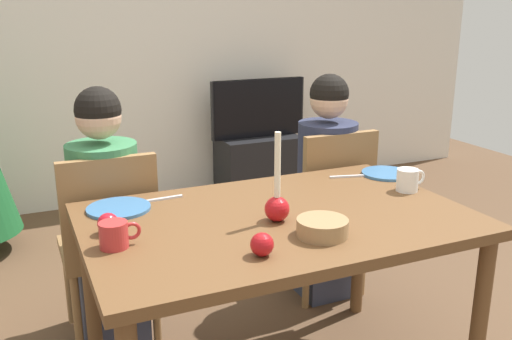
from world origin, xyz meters
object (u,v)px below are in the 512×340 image
at_px(apple_by_left_plate, 262,244).
at_px(dining_table, 278,236).
at_px(mug_left, 115,235).
at_px(person_right_child, 326,191).
at_px(apple_near_candle, 108,224).
at_px(person_left_child, 107,223).
at_px(plate_right, 387,173).
at_px(bowl_walnuts, 322,227).
at_px(chair_right, 329,203).
at_px(candle_centerpiece, 277,203).
at_px(tv_stand, 258,165).
at_px(mug_right, 408,180).
at_px(tv, 258,108).
at_px(plate_left, 119,208).
at_px(chair_left, 109,238).

bearing_deg(apple_by_left_plate, dining_table, 55.78).
height_order(dining_table, mug_left, mug_left).
height_order(person_right_child, apple_near_candle, person_right_child).
relative_size(person_left_child, plate_right, 5.22).
xyz_separation_m(person_left_child, bowl_walnuts, (0.57, -0.87, 0.21)).
relative_size(dining_table, person_left_child, 1.19).
distance_m(dining_table, plate_right, 0.73).
height_order(chair_right, candle_centerpiece, candle_centerpiece).
bearing_deg(tv_stand, dining_table, -112.47).
bearing_deg(bowl_walnuts, apple_by_left_plate, -166.35).
bearing_deg(tv_stand, mug_right, -98.42).
bearing_deg(candle_centerpiece, tv, 67.36).
distance_m(dining_table, candle_centerpiece, 0.16).
relative_size(tv_stand, mug_right, 4.81).
bearing_deg(candle_centerpiece, apple_by_left_plate, -124.86).
distance_m(dining_table, tv_stand, 2.53).
bearing_deg(dining_table, chair_right, 45.87).
relative_size(tv, plate_left, 3.31).
height_order(chair_right, mug_left, chair_right).
bearing_deg(apple_by_left_plate, chair_left, 109.94).
distance_m(plate_left, plate_right, 1.20).
bearing_deg(chair_right, apple_near_candle, -155.91).
xyz_separation_m(chair_right, mug_left, (-1.19, -0.65, 0.28)).
relative_size(mug_left, apple_by_left_plate, 1.80).
bearing_deg(chair_right, person_right_child, 90.00).
xyz_separation_m(plate_right, apple_by_left_plate, (-0.88, -0.55, 0.03)).
height_order(person_right_child, mug_right, person_right_child).
distance_m(tv, mug_left, 2.81).
bearing_deg(tv_stand, bowl_walnuts, -109.59).
relative_size(chair_right, candle_centerpiece, 2.78).
xyz_separation_m(candle_centerpiece, mug_right, (0.64, 0.09, -0.02)).
distance_m(chair_right, mug_left, 1.38).
bearing_deg(apple_near_candle, bowl_walnuts, -25.34).
height_order(chair_left, candle_centerpiece, candle_centerpiece).
height_order(chair_right, plate_right, chair_right).
distance_m(dining_table, mug_right, 0.63).
xyz_separation_m(chair_left, plate_right, (1.20, -0.34, 0.24)).
bearing_deg(candle_centerpiece, plate_right, 23.84).
distance_m(person_right_child, tv_stand, 1.73).
bearing_deg(plate_right, tv, 82.38).
relative_size(person_left_child, apple_by_left_plate, 15.85).
bearing_deg(person_left_child, apple_by_left_plate, -70.70).
xyz_separation_m(chair_right, tv_stand, (0.36, 1.69, -0.27)).
height_order(tv, apple_by_left_plate, tv).
distance_m(mug_right, bowl_walnuts, 0.63).
bearing_deg(dining_table, mug_right, 3.75).
relative_size(plate_right, bowl_walnuts, 1.30).
bearing_deg(chair_right, dining_table, -134.13).
height_order(tv, plate_right, tv).
distance_m(tv, plate_right, 2.05).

